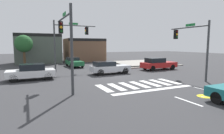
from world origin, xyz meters
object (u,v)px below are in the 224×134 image
traffic_signal_southeast (192,40)px  traffic_signal_northwest (69,37)px  car_green (74,62)px  roadside_tree (24,44)px  car_silver (109,67)px  traffic_signal_southwest (66,35)px  car_white (31,72)px  car_red (158,64)px

traffic_signal_southeast → traffic_signal_northwest: size_ratio=0.87×
car_green → roadside_tree: bearing=-119.8°
car_silver → roadside_tree: (-8.48, 12.46, 2.62)m
roadside_tree → traffic_signal_southwest: bearing=-80.8°
car_white → car_green: bearing=55.5°
car_green → traffic_signal_southeast: bearing=28.8°
traffic_signal_southeast → roadside_tree: traffic_signal_southeast is taller
car_white → roadside_tree: roadside_tree is taller
car_white → roadside_tree: bearing=92.8°
traffic_signal_northwest → car_silver: 6.30m
traffic_signal_southwest → car_white: traffic_signal_southwest is taller
car_green → roadside_tree: (-6.63, 3.79, 2.64)m
car_silver → car_green: (-1.85, 8.67, -0.02)m
traffic_signal_northwest → traffic_signal_southwest: bearing=-103.4°
car_red → car_green: 12.13m
car_silver → roadside_tree: roadside_tree is taller
car_silver → car_green: bearing=102.0°
traffic_signal_southwest → car_silver: bearing=-46.9°
roadside_tree → car_silver: bearing=-55.8°
traffic_signal_southwest → car_green: traffic_signal_southwest is taller
car_silver → car_green: 8.86m
car_silver → car_red: size_ratio=0.93×
traffic_signal_southwest → traffic_signal_northwest: bearing=-13.4°
traffic_signal_southwest → roadside_tree: bearing=9.2°
roadside_tree → car_white: bearing=-87.2°
traffic_signal_southwest → car_red: traffic_signal_southwest is taller
traffic_signal_southwest → car_red: bearing=-65.4°
car_red → traffic_signal_southwest: bearing=-155.4°
traffic_signal_southwest → car_green: (3.77, 13.93, -3.16)m
traffic_signal_southwest → traffic_signal_northwest: traffic_signal_northwest is taller
traffic_signal_southeast → roadside_tree: size_ratio=1.13×
roadside_tree → car_red: bearing=-37.0°
car_silver → roadside_tree: size_ratio=0.93×
car_white → car_green: size_ratio=0.88×
traffic_signal_southwest → car_red: (12.85, 5.88, -3.10)m
car_silver → roadside_tree: 15.29m
car_green → car_silver: bearing=12.0°
traffic_signal_southeast → car_white: size_ratio=1.28×
traffic_signal_southeast → car_silver: (-6.06, 5.68, -2.91)m
car_silver → car_white: 7.86m
car_silver → roadside_tree: bearing=124.2°
traffic_signal_northwest → car_white: size_ratio=1.46×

